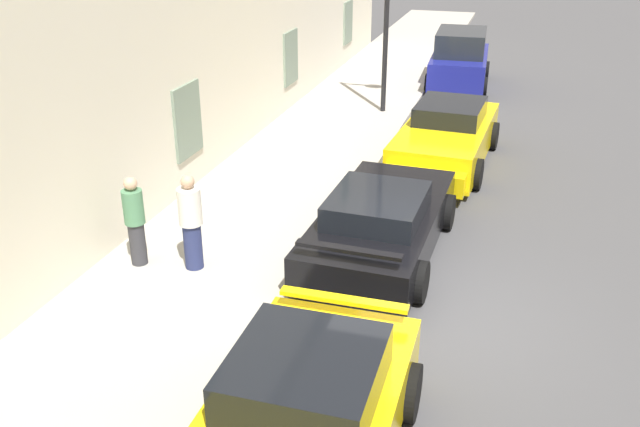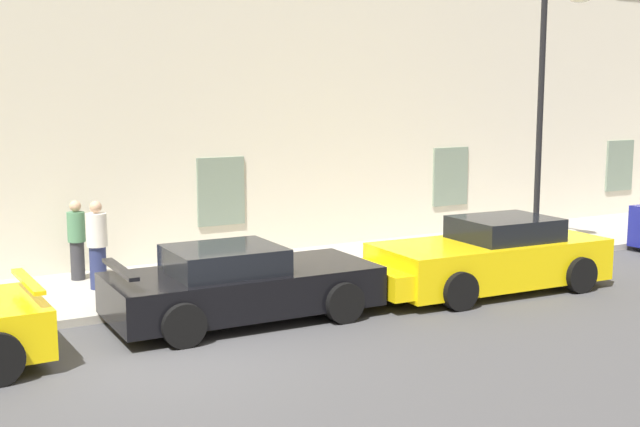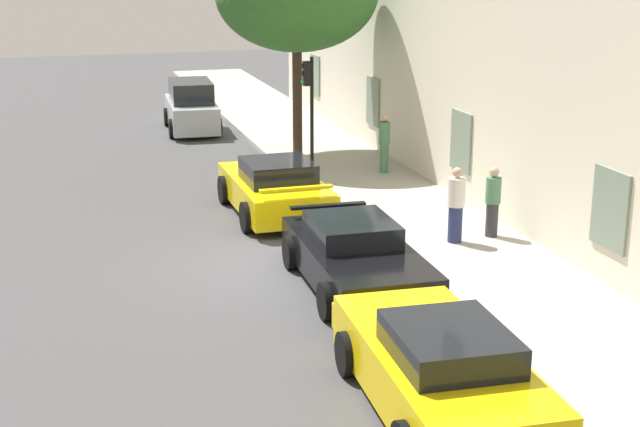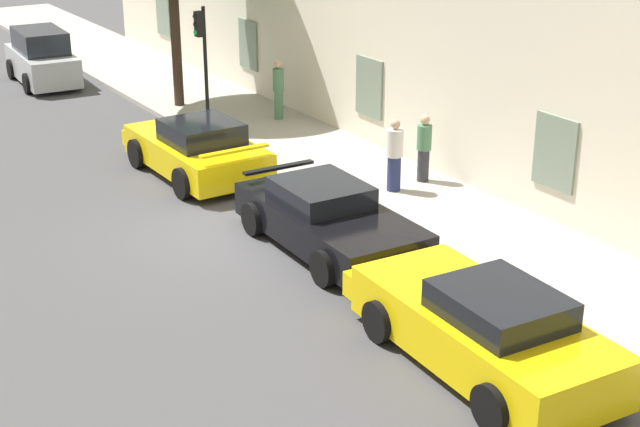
% 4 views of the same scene
% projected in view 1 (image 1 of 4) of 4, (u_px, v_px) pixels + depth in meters
% --- Properties ---
extents(ground_plane, '(80.00, 80.00, 0.00)m').
position_uv_depth(ground_plane, '(428.00, 313.00, 10.43)').
color(ground_plane, '#444447').
extents(sidewalk, '(60.00, 3.48, 0.14)m').
position_uv_depth(sidewalk, '(200.00, 272.00, 11.41)').
color(sidewalk, '#A8A399').
rests_on(sidewalk, ground).
extents(sportscar_yellow_flank, '(4.88, 2.24, 1.26)m').
position_uv_depth(sportscar_yellow_flank, '(383.00, 220.00, 12.10)').
color(sportscar_yellow_flank, black).
rests_on(sportscar_yellow_flank, ground).
extents(sportscar_white_middle, '(5.00, 2.29, 1.38)m').
position_uv_depth(sportscar_white_middle, '(445.00, 140.00, 15.96)').
color(sportscar_white_middle, yellow).
rests_on(sportscar_white_middle, ground).
extents(hatchback_parked, '(4.00, 2.11, 1.84)m').
position_uv_depth(hatchback_parked, '(459.00, 61.00, 22.68)').
color(hatchback_parked, navy).
rests_on(hatchback_parked, ground).
extents(pedestrian_admiring, '(0.39, 0.39, 1.56)m').
position_uv_depth(pedestrian_admiring, '(135.00, 220.00, 11.23)').
color(pedestrian_admiring, '#333338').
rests_on(pedestrian_admiring, sidewalk).
extents(pedestrian_bystander, '(0.45, 0.45, 1.64)m').
position_uv_depth(pedestrian_bystander, '(191.00, 222.00, 11.10)').
color(pedestrian_bystander, navy).
rests_on(pedestrian_bystander, sidewalk).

